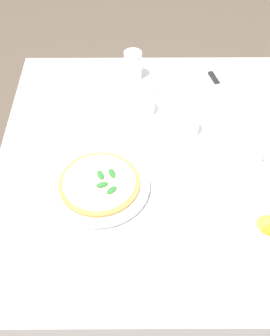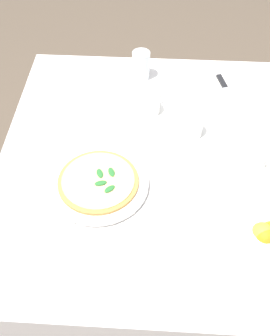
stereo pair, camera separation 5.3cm
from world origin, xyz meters
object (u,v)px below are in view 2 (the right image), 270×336
at_px(pizza, 98,181).
at_px(coffee_cup_near_left, 191,128).
at_px(coffee_cup_far_left, 149,106).
at_px(citrus_bowl, 263,235).
at_px(napkin_folded, 226,93).
at_px(water_glass_back_corner, 141,67).
at_px(dinner_knife, 227,90).
at_px(pizza_plate, 99,184).

height_order(pizza, coffee_cup_near_left, coffee_cup_near_left).
bearing_deg(coffee_cup_far_left, citrus_bowl, 32.78).
bearing_deg(napkin_folded, water_glass_back_corner, -116.41).
relative_size(water_glass_back_corner, dinner_knife, 0.57).
xyz_separation_m(napkin_folded, dinner_knife, (0.00, 0.00, 0.01)).
distance_m(water_glass_back_corner, dinner_knife, 0.33).
height_order(coffee_cup_near_left, citrus_bowl, same).
distance_m(pizza_plate, water_glass_back_corner, 0.55).
relative_size(pizza, coffee_cup_near_left, 1.86).
relative_size(pizza, dinner_knife, 1.25).
bearing_deg(coffee_cup_near_left, coffee_cup_far_left, -125.40).
distance_m(water_glass_back_corner, napkin_folded, 0.33).
distance_m(pizza_plate, coffee_cup_far_left, 0.37).
bearing_deg(pizza_plate, dinner_knife, 137.36).
distance_m(coffee_cup_far_left, napkin_folded, 0.30).
bearing_deg(pizza_plate, water_glass_back_corner, 169.53).
height_order(coffee_cup_far_left, napkin_folded, coffee_cup_far_left).
relative_size(pizza_plate, citrus_bowl, 2.00).
bearing_deg(napkin_folded, citrus_bowl, -6.89).
height_order(napkin_folded, citrus_bowl, citrus_bowl).
distance_m(coffee_cup_far_left, dinner_knife, 0.30).
relative_size(napkin_folded, dinner_knife, 1.25).
height_order(pizza_plate, water_glass_back_corner, water_glass_back_corner).
xyz_separation_m(dinner_knife, citrus_bowl, (0.61, 0.05, 0.00)).
distance_m(coffee_cup_near_left, water_glass_back_corner, 0.35).
bearing_deg(napkin_folded, dinner_knife, 4.37).
xyz_separation_m(water_glass_back_corner, napkin_folded, (0.09, 0.32, -0.04)).
relative_size(pizza, napkin_folded, 1.00).
xyz_separation_m(coffee_cup_near_left, coffee_cup_far_left, (-0.10, -0.14, -0.00)).
height_order(coffee_cup_far_left, citrus_bowl, citrus_bowl).
relative_size(pizza_plate, dinner_knife, 1.56).
bearing_deg(coffee_cup_near_left, pizza_plate, -49.63).
xyz_separation_m(pizza, water_glass_back_corner, (-0.54, 0.10, 0.02)).
bearing_deg(coffee_cup_near_left, pizza, -49.59).
bearing_deg(pizza, coffee_cup_far_left, 157.95).
distance_m(coffee_cup_near_left, napkin_folded, 0.26).
distance_m(dinner_knife, citrus_bowl, 0.62).
distance_m(coffee_cup_near_left, citrus_bowl, 0.44).
xyz_separation_m(pizza_plate, pizza, (0.00, 0.00, 0.01)).
relative_size(pizza_plate, napkin_folded, 1.25).
bearing_deg(citrus_bowl, coffee_cup_near_left, -155.71).
distance_m(pizza, coffee_cup_far_left, 0.37).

